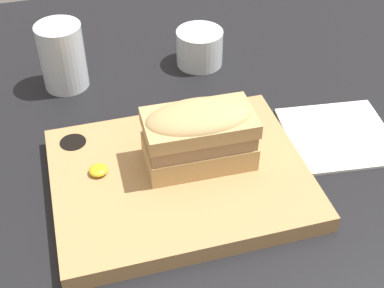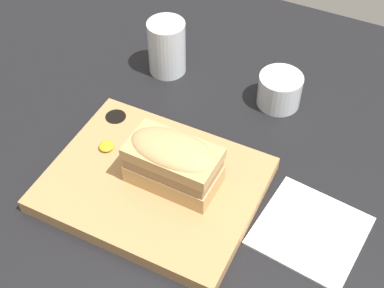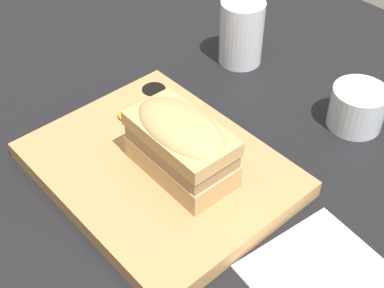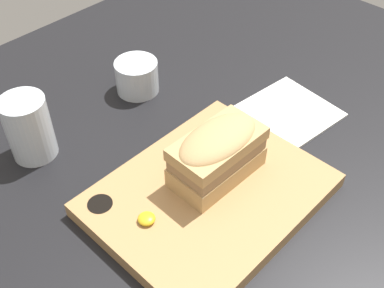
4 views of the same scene
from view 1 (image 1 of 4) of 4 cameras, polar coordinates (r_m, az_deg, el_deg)
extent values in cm
cube|color=black|center=(70.90, -0.64, -4.75)|extent=(140.83, 120.09, 2.00)
cube|color=tan|center=(69.22, -1.35, -3.56)|extent=(32.24, 25.53, 2.44)
cylinder|color=black|center=(74.56, -12.52, -0.14)|extent=(3.57, 3.57, 1.22)
cube|color=tan|center=(68.68, 0.75, -0.73)|extent=(13.93, 7.76, 3.26)
cube|color=#9E7A56|center=(66.97, 0.77, 0.95)|extent=(13.37, 7.44, 1.99)
cube|color=tan|center=(65.72, 0.79, 2.27)|extent=(13.93, 7.76, 1.96)
ellipsoid|color=tan|center=(65.21, 0.79, 2.83)|extent=(13.65, 7.60, 2.94)
ellipsoid|color=gold|center=(68.71, -9.96, -2.77)|extent=(2.43, 2.43, 0.97)
cylinder|color=silver|center=(87.14, -13.65, 9.08)|extent=(7.12, 7.12, 10.65)
cylinder|color=silver|center=(88.56, -13.38, 7.58)|extent=(6.27, 6.27, 4.79)
cylinder|color=silver|center=(91.54, 0.81, 10.25)|extent=(7.86, 7.86, 6.04)
cylinder|color=#470A14|center=(91.89, 0.80, 9.88)|extent=(7.07, 7.07, 4.27)
cube|color=white|center=(79.90, 15.36, 0.90)|extent=(16.51, 16.17, 0.40)
camera|label=2|loc=(0.44, 90.43, 31.23)|focal=50.00mm
camera|label=3|loc=(0.54, 61.93, 23.21)|focal=50.00mm
camera|label=4|loc=(0.30, -78.87, 22.78)|focal=45.00mm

